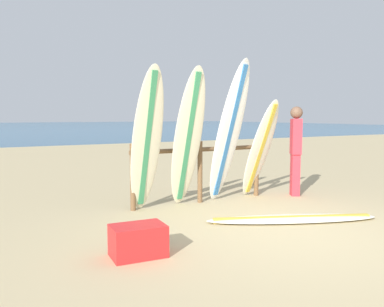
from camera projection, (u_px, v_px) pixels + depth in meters
ground_plane at (294, 234)px, 5.37m from camera, size 120.00×120.00×0.00m
ocean_water at (2, 127)px, 55.87m from camera, size 120.00×80.00×0.01m
surfboard_rack at (200, 163)px, 7.25m from camera, size 2.69×0.09×1.12m
surfboard_leaning_far_left at (147, 140)px, 6.40m from camera, size 0.53×0.76×2.38m
surfboard_leaning_left at (188, 138)px, 6.79m from camera, size 0.54×0.81×2.40m
surfboard_leaning_center_left at (229, 133)px, 7.09m from camera, size 0.64×0.98×2.56m
surfboard_leaning_center at (260, 149)px, 7.57m from camera, size 0.58×0.89×1.89m
surfboard_lying_on_sand at (292, 219)px, 6.01m from camera, size 2.62×1.48×0.08m
beachgoer_standing at (296, 147)px, 7.86m from camera, size 0.30×0.34×1.77m
cooler_box at (138, 241)px, 4.49m from camera, size 0.63×0.44×0.36m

